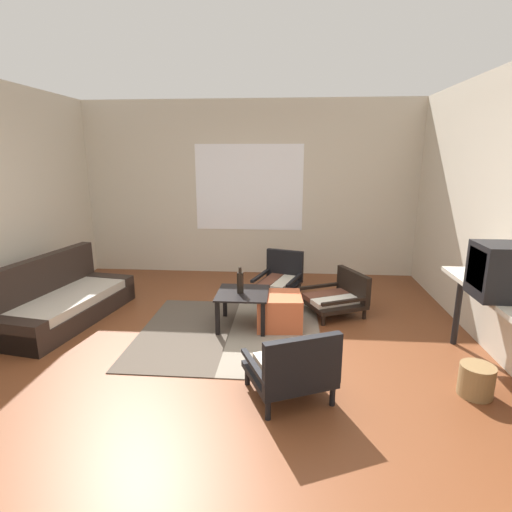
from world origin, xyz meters
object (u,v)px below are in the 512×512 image
armchair_by_window (280,277)px  glass_bottle (240,282)px  ottoman_orange (279,311)px  crt_television (512,272)px  clay_vase (483,268)px  wicker_basket (476,380)px  console_shelf (501,306)px  coffee_table (243,299)px  armchair_striped_foreground (293,368)px  armchair_corner (338,296)px  couch (61,302)px

armchair_by_window → glass_bottle: size_ratio=2.65×
ottoman_orange → crt_television: crt_television is taller
clay_vase → wicker_basket: bearing=-109.4°
ottoman_orange → clay_vase: (1.80, -0.67, 0.73)m
glass_bottle → console_shelf: bearing=-24.2°
armchair_by_window → ottoman_orange: (0.02, -1.06, -0.07)m
coffee_table → clay_vase: 2.37m
ottoman_orange → glass_bottle: (-0.43, -0.03, 0.34)m
coffee_table → console_shelf: size_ratio=0.36×
armchair_striped_foreground → clay_vase: clay_vase is taller
glass_bottle → wicker_basket: 2.39m
clay_vase → glass_bottle: size_ratio=1.02×
armchair_by_window → console_shelf: console_shelf is taller
ottoman_orange → armchair_striped_foreground: bearing=-84.2°
armchair_corner → ottoman_orange: 0.85m
coffee_table → crt_television: size_ratio=1.09×
armchair_by_window → clay_vase: (1.82, -1.73, 0.66)m
armchair_by_window → crt_television: size_ratio=1.43×
console_shelf → clay_vase: clay_vase is taller
coffee_table → armchair_striped_foreground: size_ratio=0.75×
crt_television → coffee_table: bearing=153.4°
armchair_striped_foreground → ottoman_orange: (-0.14, 1.39, -0.09)m
coffee_table → clay_vase: size_ratio=2.00×
couch → coffee_table: couch is taller
coffee_table → glass_bottle: size_ratio=2.03×
glass_bottle → coffee_table: bearing=31.8°
armchair_by_window → glass_bottle: glass_bottle is taller
clay_vase → glass_bottle: clay_vase is taller
coffee_table → armchair_corner: bearing=23.9°
armchair_corner → clay_vase: clay_vase is taller
armchair_striped_foreground → crt_television: 1.83m
armchair_by_window → ottoman_orange: armchair_by_window is taller
armchair_corner → couch: bearing=-171.5°
clay_vase → wicker_basket: 0.97m
couch → crt_television: size_ratio=3.38×
ottoman_orange → console_shelf: (1.80, -1.03, 0.52)m
armchair_striped_foreground → ottoman_orange: size_ratio=1.62×
couch → glass_bottle: size_ratio=6.28×
crt_television → wicker_basket: size_ratio=2.02×
clay_vase → glass_bottle: 2.35m
clay_vase → ottoman_orange: bearing=159.7°
armchair_by_window → couch: bearing=-156.9°
armchair_by_window → glass_bottle: 1.20m
armchair_striped_foreground → console_shelf: console_shelf is taller
clay_vase → wicker_basket: clay_vase is taller
console_shelf → ottoman_orange: bearing=150.1°
couch → ottoman_orange: couch is taller
armchair_corner → crt_television: 2.09m
couch → armchair_by_window: size_ratio=2.37×
armchair_corner → glass_bottle: (-1.13, -0.51, 0.31)m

